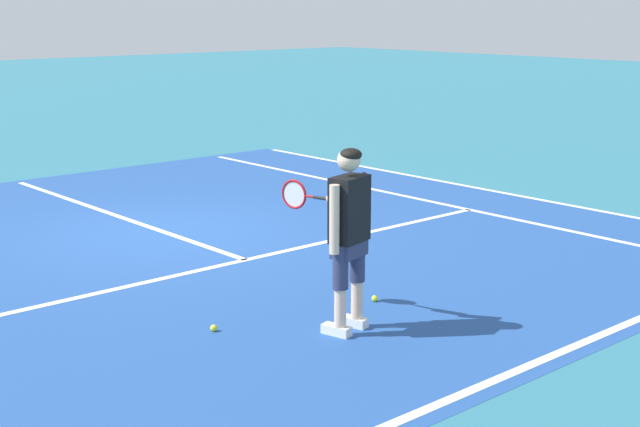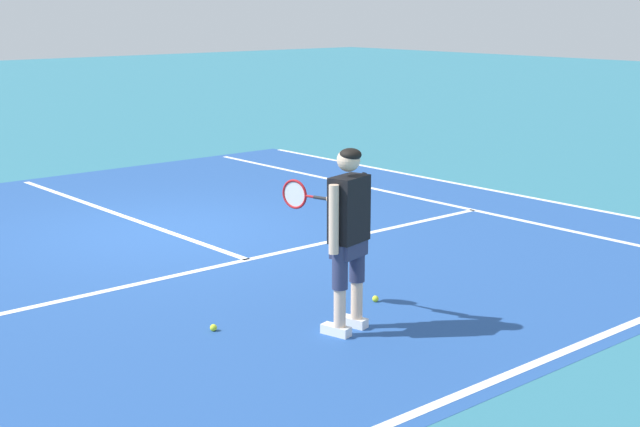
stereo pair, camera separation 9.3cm
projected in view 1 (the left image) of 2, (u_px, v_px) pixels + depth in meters
name	position (u px, v px, depth m)	size (l,w,h in m)	color
ground_plane	(165.00, 233.00, 11.99)	(80.00, 80.00, 0.00)	teal
court_inner_surface	(193.00, 242.00, 11.50)	(10.98, 10.96, 0.00)	#234C93
line_baseline	(540.00, 361.00, 7.63)	(10.98, 0.10, 0.01)	white
line_service	(245.00, 260.00, 10.68)	(8.23, 0.10, 0.01)	white
line_centre_service	(113.00, 214.00, 13.02)	(0.10, 6.40, 0.01)	white
line_singles_right	(414.00, 198.00, 14.15)	(0.10, 10.56, 0.01)	white
line_doubles_right	(470.00, 187.00, 15.03)	(0.10, 10.56, 0.01)	white
tennis_player	(347.00, 227.00, 8.14)	(0.59, 1.21, 1.71)	white
tennis_ball_near_feet	(375.00, 299.00, 9.17)	(0.07, 0.07, 0.07)	#CCE02D
tennis_ball_by_baseline	(214.00, 328.00, 8.33)	(0.07, 0.07, 0.07)	#CCE02D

